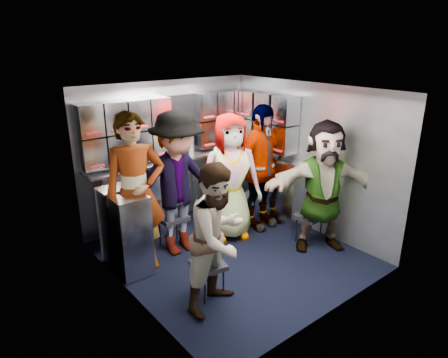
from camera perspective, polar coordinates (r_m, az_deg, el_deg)
floor at (r=5.26m, az=1.23°, el=-10.78°), size 3.00×3.00×0.00m
wall_back at (r=6.00m, az=-7.95°, el=3.77°), size 2.80×0.04×2.10m
wall_left at (r=4.12m, az=-13.81°, el=-3.92°), size 0.04×3.00×2.10m
wall_right at (r=5.78m, az=12.03°, el=2.94°), size 0.04×3.00×2.10m
ceiling at (r=4.59m, az=1.42°, el=12.58°), size 2.80×3.00×0.02m
cart_bank_back at (r=6.00m, az=-6.67°, el=-1.76°), size 2.68×0.38×0.99m
cart_bank_left at (r=4.90m, az=-13.92°, el=-7.25°), size 0.38×0.76×0.99m
counter at (r=5.83m, az=-6.86°, el=3.02°), size 2.68×0.42×0.03m
locker_bank_back at (r=5.77m, az=-7.37°, el=7.68°), size 2.68×0.28×0.82m
locker_bank_right at (r=6.03m, az=6.24°, el=8.22°), size 0.28×1.00×0.82m
right_cabinet at (r=6.22m, az=6.56°, el=-0.91°), size 0.28×1.20×1.00m
coffee_niche at (r=5.92m, az=-6.18°, el=7.82°), size 0.46×0.16×0.84m
red_latch_strip at (r=5.71m, az=-5.74°, el=1.28°), size 2.60×0.02×0.03m
jump_seat_near_left at (r=4.35m, az=-2.27°, el=-12.40°), size 0.40×0.38×0.40m
jump_seat_mid_left at (r=5.37m, az=-7.41°, el=-5.67°), size 0.37×0.35×0.43m
jump_seat_center at (r=5.72m, az=-0.29°, el=-3.99°), size 0.44×0.43×0.43m
jump_seat_mid_right at (r=6.02m, az=3.81°, el=-2.88°), size 0.41×0.40×0.42m
jump_seat_near_right at (r=5.55m, az=12.12°, el=-5.43°), size 0.36×0.34×0.40m
attendant_standing at (r=4.71m, az=-12.50°, el=-2.11°), size 0.80×0.64×1.91m
attendant_arc_a at (r=4.02m, az=-0.81°, el=-8.31°), size 0.88×0.77×1.55m
attendant_arc_b at (r=5.02m, az=-6.60°, el=-0.74°), size 1.20×0.70×1.85m
attendant_arc_c at (r=5.41m, az=0.89°, el=0.26°), size 1.00×0.84×1.74m
attendant_arc_d at (r=5.71m, az=5.15°, el=1.61°), size 1.09×0.50×1.82m
attendant_arc_e at (r=5.26m, az=14.00°, el=-1.06°), size 1.60×1.31×1.72m
bottle_left at (r=5.46m, az=-12.30°, el=3.12°), size 0.07×0.07×0.26m
bottle_mid at (r=5.88m, az=-4.72°, el=4.53°), size 0.07×0.07×0.23m
bottle_right at (r=6.32m, az=1.01°, el=5.66°), size 0.07×0.07×0.23m
cup_left at (r=5.40m, az=-13.75°, el=2.01°), size 0.08×0.08×0.10m
cup_right at (r=6.43m, az=2.22°, el=5.33°), size 0.09×0.09×0.11m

